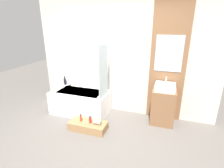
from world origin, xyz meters
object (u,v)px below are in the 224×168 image
Objects in this scene: bathtub at (81,102)px; vase_tall_dark at (65,81)px; wooden_step_bench at (88,126)px; vase_round_light at (70,84)px; bottle_soap_primary at (81,118)px; bottle_soap_secondary at (90,120)px; sink at (165,87)px.

vase_tall_dark reaches higher than bathtub.
vase_round_light is (-0.93, 0.90, 0.52)m from wooden_step_bench.
bottle_soap_primary is (0.93, -0.92, -0.40)m from vase_tall_dark.
vase_tall_dark reaches higher than bottle_soap_primary.
bottle_soap_secondary is at bearing 0.00° from bottle_soap_primary.
bathtub is 0.84m from bottle_soap_secondary.
bottle_soap_primary is at bearing -44.65° from vase_tall_dark.
bottle_soap_secondary is at bearing -48.95° from bathtub.
bathtub is 6.00× the size of vase_tall_dark.
bottle_soap_secondary reaches higher than wooden_step_bench.
vase_round_light is 0.64× the size of bottle_soap_primary.
vase_round_light is 1.24m from bottle_soap_primary.
bathtub reaches higher than bottle_soap_secondary.
vase_tall_dark is 0.16m from vase_round_light.
wooden_step_bench is 1.79m from sink.
vase_tall_dark is 1.37m from bottle_soap_primary.
sink reaches higher than vase_round_light.
wooden_step_bench is 0.22m from bottle_soap_primary.
bottle_soap_secondary is (1.14, -0.92, -0.41)m from vase_tall_dark.
vase_tall_dark is 1.51× the size of bottle_soap_secondary.
vase_round_light is at bearing 130.84° from bottle_soap_primary.
bathtub is at bearing -25.96° from vase_tall_dark.
vase_tall_dark is at bearing 176.47° from sink.
vase_round_light is at bearing 148.60° from bathtub.
bathtub is 1.75× the size of wooden_step_bench.
bathtub reaches higher than bottle_soap_primary.
wooden_step_bench is at bearing -151.79° from sink.
vase_tall_dark is at bearing 139.72° from wooden_step_bench.
vase_tall_dark is (-1.09, 0.92, 0.56)m from wooden_step_bench.
wooden_step_bench is 1.39m from vase_round_light.
sink is 2.71× the size of bottle_soap_secondary.
sink is at bearing -3.53° from vase_tall_dark.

